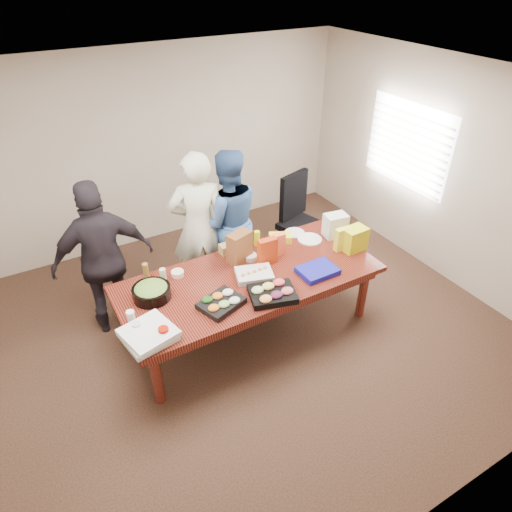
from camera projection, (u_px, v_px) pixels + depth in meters
floor at (250, 329)px, 5.25m from camera, size 5.50×5.00×0.02m
ceiling at (248, 86)px, 3.71m from camera, size 5.50×5.00×0.02m
wall_back at (162, 148)px, 6.27m from camera, size 5.50×0.04×2.70m
wall_front at (453, 414)px, 2.69m from camera, size 5.50×0.04×2.70m
wall_right at (442, 171)px, 5.61m from camera, size 0.04×5.00×2.70m
window_panel at (407, 145)px, 5.94m from camera, size 0.03×1.40×1.10m
window_blinds at (405, 146)px, 5.93m from camera, size 0.04×1.36×1.00m
conference_table at (250, 303)px, 5.03m from camera, size 2.80×1.20×0.75m
office_chair at (302, 223)px, 6.10m from camera, size 0.73×0.73×1.16m
person_center at (199, 227)px, 5.31m from camera, size 0.77×0.61×1.87m
person_right at (227, 220)px, 5.51m from camera, size 1.01×0.87×1.80m
person_left at (104, 259)px, 4.80m from camera, size 1.08×0.49×1.81m
veggie_tray at (221, 303)px, 4.40m from camera, size 0.49×0.43×0.06m
fruit_tray at (272, 294)px, 4.51m from camera, size 0.54×0.47×0.07m
sheet_cake at (254, 274)px, 4.79m from camera, size 0.45×0.39×0.07m
salad_bowl at (152, 293)px, 4.49m from camera, size 0.41×0.41×0.12m
chip_bag_blue at (318, 271)px, 4.85m from camera, size 0.41×0.31×0.06m
chip_bag_red at (267, 252)px, 4.93m from camera, size 0.22×0.09×0.31m
chip_bag_yellow at (343, 239)px, 5.17m from camera, size 0.19×0.08×0.28m
chip_bag_orange at (277, 245)px, 5.08m from camera, size 0.18×0.08×0.27m
mayo_jar at (243, 253)px, 5.06m from camera, size 0.12×0.12×0.15m
mustard_bottle at (257, 238)px, 5.27m from camera, size 0.08×0.08×0.19m
dressing_bottle at (146, 272)px, 4.72m from camera, size 0.07×0.07×0.19m
ranch_bottle at (163, 277)px, 4.65m from camera, size 0.07×0.07×0.19m
banana_bunch at (280, 238)px, 5.37m from camera, size 0.31×0.26×0.09m
bread_loaf at (232, 247)px, 5.18m from camera, size 0.28×0.12×0.11m
kraft_bag at (240, 247)px, 4.97m from camera, size 0.30×0.23×0.35m
red_cup at (164, 333)px, 4.01m from camera, size 0.11×0.11×0.12m
clear_cup_a at (137, 328)px, 4.08m from camera, size 0.10×0.10×0.11m
clear_cup_b at (131, 316)px, 4.22m from camera, size 0.10×0.10×0.11m
pizza_box_lower at (148, 336)px, 4.04m from camera, size 0.49×0.49×0.05m
pizza_box_upper at (149, 333)px, 4.01m from camera, size 0.51×0.51×0.05m
plate_a at (310, 239)px, 5.42m from camera, size 0.29×0.29×0.02m
plate_b at (295, 233)px, 5.54m from camera, size 0.28×0.28×0.02m
dip_bowl_a at (250, 257)px, 5.06m from camera, size 0.19×0.19×0.06m
dip_bowl_b at (178, 273)px, 4.81m from camera, size 0.16×0.16×0.05m
grocery_bag_white at (335, 225)px, 5.42m from camera, size 0.29×0.23×0.28m
grocery_bag_yellow at (354, 239)px, 5.18m from camera, size 0.29×0.21×0.28m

